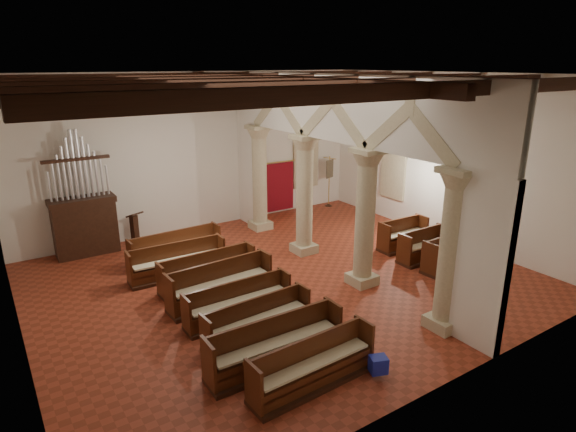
% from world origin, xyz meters
% --- Properties ---
extents(floor, '(14.00, 14.00, 0.00)m').
position_xyz_m(floor, '(0.00, 0.00, 0.00)').
color(floor, maroon).
rests_on(floor, ground).
extents(ceiling, '(14.00, 14.00, 0.00)m').
position_xyz_m(ceiling, '(0.00, 0.00, 6.00)').
color(ceiling, '#321F10').
rests_on(ceiling, wall_back).
extents(wall_back, '(14.00, 0.02, 6.00)m').
position_xyz_m(wall_back, '(0.00, 6.00, 3.00)').
color(wall_back, silver).
rests_on(wall_back, floor).
extents(wall_front, '(14.00, 0.02, 6.00)m').
position_xyz_m(wall_front, '(0.00, -6.00, 3.00)').
color(wall_front, silver).
rests_on(wall_front, floor).
extents(wall_left, '(0.02, 12.00, 6.00)m').
position_xyz_m(wall_left, '(-7.00, 0.00, 3.00)').
color(wall_left, silver).
rests_on(wall_left, floor).
extents(wall_right, '(0.02, 12.00, 6.00)m').
position_xyz_m(wall_right, '(7.00, 0.00, 3.00)').
color(wall_right, silver).
rests_on(wall_right, floor).
extents(ceiling_beams, '(13.80, 11.80, 0.30)m').
position_xyz_m(ceiling_beams, '(0.00, 0.00, 5.82)').
color(ceiling_beams, '#341B10').
rests_on(ceiling_beams, wall_back).
extents(arcade, '(0.90, 11.90, 6.00)m').
position_xyz_m(arcade, '(1.80, 0.00, 3.56)').
color(arcade, '#C5B892').
rests_on(arcade, floor).
extents(window_right_a, '(0.03, 1.00, 2.20)m').
position_xyz_m(window_right_a, '(6.98, -1.50, 2.20)').
color(window_right_a, '#2E6855').
rests_on(window_right_a, wall_right).
extents(window_right_b, '(0.03, 1.00, 2.20)m').
position_xyz_m(window_right_b, '(6.98, 2.50, 2.20)').
color(window_right_b, '#2E6855').
rests_on(window_right_b, wall_right).
extents(window_back, '(1.00, 0.03, 2.20)m').
position_xyz_m(window_back, '(5.00, 5.98, 2.20)').
color(window_back, '#2E6855').
rests_on(window_back, wall_back).
extents(pipe_organ, '(2.10, 0.85, 4.40)m').
position_xyz_m(pipe_organ, '(-4.50, 5.50, 1.37)').
color(pipe_organ, '#341B10').
rests_on(pipe_organ, floor).
extents(lectern, '(0.61, 0.65, 1.24)m').
position_xyz_m(lectern, '(-2.86, 5.49, 0.51)').
color(lectern, '#331810').
rests_on(lectern, floor).
extents(dossal_curtain, '(1.80, 0.07, 2.17)m').
position_xyz_m(dossal_curtain, '(3.50, 5.92, 1.17)').
color(dossal_curtain, maroon).
rests_on(dossal_curtain, floor).
extents(processional_banner, '(0.51, 0.65, 2.32)m').
position_xyz_m(processional_banner, '(6.00, 5.49, 0.79)').
color(processional_banner, '#341B10').
rests_on(processional_banner, floor).
extents(hymnal_box_a, '(0.44, 0.40, 0.36)m').
position_xyz_m(hymnal_box_a, '(-0.91, -5.04, 0.28)').
color(hymnal_box_a, navy).
rests_on(hymnal_box_a, floor).
extents(hymnal_box_b, '(0.35, 0.33, 0.28)m').
position_xyz_m(hymnal_box_b, '(-1.71, -2.53, 0.24)').
color(hymnal_box_b, navy).
rests_on(hymnal_box_b, floor).
extents(hymnal_box_c, '(0.35, 0.32, 0.29)m').
position_xyz_m(hymnal_box_c, '(-0.57, -0.84, 0.25)').
color(hymnal_box_c, navy).
rests_on(hymnal_box_c, floor).
extents(tube_heater_a, '(0.94, 0.41, 0.10)m').
position_xyz_m(tube_heater_a, '(-1.34, -3.70, 0.16)').
color(tube_heater_a, white).
rests_on(tube_heater_a, floor).
extents(tube_heater_b, '(0.95, 0.35, 0.10)m').
position_xyz_m(tube_heater_b, '(-1.65, -3.05, 0.16)').
color(tube_heater_b, silver).
rests_on(tube_heater_b, floor).
extents(nave_pew_0, '(2.89, 0.79, 1.03)m').
position_xyz_m(nave_pew_0, '(-2.23, -4.54, 0.34)').
color(nave_pew_0, '#341B10').
rests_on(nave_pew_0, floor).
extents(nave_pew_1, '(3.17, 0.78, 1.10)m').
position_xyz_m(nave_pew_1, '(-2.51, -3.55, 0.36)').
color(nave_pew_1, '#341B10').
rests_on(nave_pew_1, floor).
extents(nave_pew_2, '(2.80, 0.80, 0.98)m').
position_xyz_m(nave_pew_2, '(-2.27, -2.37, 0.32)').
color(nave_pew_2, '#341B10').
rests_on(nave_pew_2, floor).
extents(nave_pew_3, '(2.87, 0.66, 0.99)m').
position_xyz_m(nave_pew_3, '(-2.23, -1.31, 0.33)').
color(nave_pew_3, '#341B10').
rests_on(nave_pew_3, floor).
extents(nave_pew_4, '(3.01, 0.90, 1.15)m').
position_xyz_m(nave_pew_4, '(-2.22, -0.24, 0.38)').
color(nave_pew_4, '#341B10').
rests_on(nave_pew_4, floor).
extents(nave_pew_5, '(2.95, 0.77, 1.02)m').
position_xyz_m(nave_pew_5, '(-2.09, 0.87, 0.34)').
color(nave_pew_5, '#341B10').
rests_on(nave_pew_5, floor).
extents(nave_pew_6, '(2.98, 0.82, 1.06)m').
position_xyz_m(nave_pew_6, '(-2.58, 2.02, 0.35)').
color(nave_pew_6, '#341B10').
rests_on(nave_pew_6, floor).
extents(nave_pew_7, '(3.08, 0.78, 1.01)m').
position_xyz_m(nave_pew_7, '(-2.18, 3.21, 0.33)').
color(nave_pew_7, '#341B10').
rests_on(nave_pew_7, floor).
extents(aisle_pew_0, '(1.94, 0.85, 1.09)m').
position_xyz_m(aisle_pew_0, '(4.77, -2.21, 0.37)').
color(aisle_pew_0, '#341B10').
rests_on(aisle_pew_0, floor).
extents(aisle_pew_1, '(1.93, 0.71, 1.06)m').
position_xyz_m(aisle_pew_1, '(4.73, -1.27, 0.36)').
color(aisle_pew_1, '#341B10').
rests_on(aisle_pew_1, floor).
extents(aisle_pew_2, '(1.90, 0.76, 1.07)m').
position_xyz_m(aisle_pew_2, '(4.93, -0.13, 0.36)').
color(aisle_pew_2, '#341B10').
rests_on(aisle_pew_2, floor).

